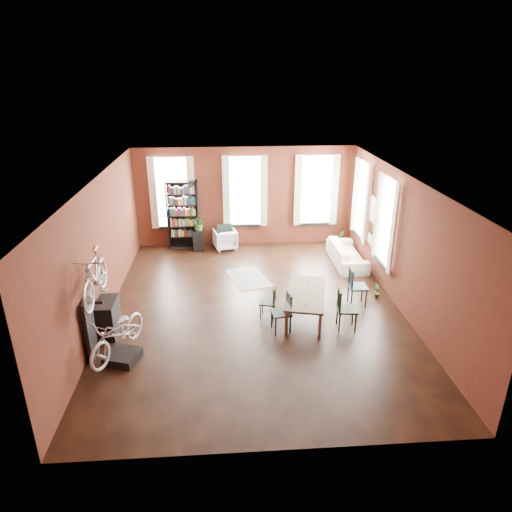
{
  "coord_description": "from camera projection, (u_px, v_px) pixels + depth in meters",
  "views": [
    {
      "loc": [
        -0.69,
        -9.79,
        5.41
      ],
      "look_at": [
        0.07,
        0.6,
        1.14
      ],
      "focal_mm": 32.0,
      "sensor_mm": 36.0,
      "label": 1
    }
  ],
  "objects": [
    {
      "name": "dining_chair_d",
      "position": [
        358.0,
        287.0,
        11.17
      ],
      "size": [
        0.45,
        0.45,
        0.95
      ],
      "primitive_type": "cube",
      "rotation": [
        0.0,
        0.0,
        1.55
      ],
      "color": "#1B383B",
      "rests_on": "ground"
    },
    {
      "name": "bike_wall_rack",
      "position": [
        90.0,
        330.0,
        9.0
      ],
      "size": [
        0.16,
        0.6,
        1.3
      ],
      "primitive_type": "cube",
      "color": "black",
      "rests_on": "ground"
    },
    {
      "name": "white_armchair",
      "position": [
        225.0,
        238.0,
        14.74
      ],
      "size": [
        0.81,
        0.78,
        0.71
      ],
      "primitive_type": "imported",
      "rotation": [
        0.0,
        0.0,
        3.36
      ],
      "color": "white",
      "rests_on": "ground"
    },
    {
      "name": "plant_small",
      "position": [
        377.0,
        295.0,
        11.66
      ],
      "size": [
        0.4,
        0.42,
        0.14
      ],
      "primitive_type": "imported",
      "rotation": [
        0.0,
        0.0,
        0.71
      ],
      "color": "#306227",
      "rests_on": "ground"
    },
    {
      "name": "dining_table",
      "position": [
        305.0,
        305.0,
        10.64
      ],
      "size": [
        1.26,
        2.03,
        0.64
      ],
      "primitive_type": "cube",
      "rotation": [
        0.0,
        0.0,
        -0.23
      ],
      "color": "brown",
      "rests_on": "ground"
    },
    {
      "name": "bicycle_hung",
      "position": [
        92.0,
        260.0,
        8.45
      ],
      "size": [
        0.47,
        1.0,
        1.66
      ],
      "primitive_type": "imported",
      "color": "#A5A8AD",
      "rests_on": "bike_wall_rack"
    },
    {
      "name": "plant_stand",
      "position": [
        198.0,
        240.0,
        14.62
      ],
      "size": [
        0.34,
        0.34,
        0.67
      ],
      "primitive_type": "cube",
      "rotation": [
        0.0,
        0.0,
        0.0
      ],
      "color": "black",
      "rests_on": "ground"
    },
    {
      "name": "dining_chair_b",
      "position": [
        268.0,
        302.0,
        10.62
      ],
      "size": [
        0.44,
        0.44,
        0.78
      ],
      "primitive_type": "cube",
      "rotation": [
        0.0,
        0.0,
        -1.82
      ],
      "color": "black",
      "rests_on": "ground"
    },
    {
      "name": "room",
      "position": [
        263.0,
        217.0,
        10.91
      ],
      "size": [
        9.0,
        9.04,
        3.22
      ],
      "color": "black",
      "rests_on": "ground"
    },
    {
      "name": "striped_rug",
      "position": [
        248.0,
        278.0,
        12.74
      ],
      "size": [
        1.33,
        1.7,
        0.01
      ],
      "primitive_type": "cube",
      "rotation": [
        0.0,
        0.0,
        0.29
      ],
      "color": "black",
      "rests_on": "ground"
    },
    {
      "name": "dining_chair_c",
      "position": [
        347.0,
        309.0,
        10.13
      ],
      "size": [
        0.48,
        0.48,
        0.95
      ],
      "primitive_type": "cube",
      "rotation": [
        0.0,
        0.0,
        1.48
      ],
      "color": "black",
      "rests_on": "ground"
    },
    {
      "name": "dining_chair_a",
      "position": [
        281.0,
        313.0,
        10.04
      ],
      "size": [
        0.47,
        0.47,
        0.9
      ],
      "primitive_type": "cube",
      "rotation": [
        0.0,
        0.0,
        -1.41
      ],
      "color": "#183135",
      "rests_on": "ground"
    },
    {
      "name": "plant_by_sofa",
      "position": [
        339.0,
        243.0,
        14.94
      ],
      "size": [
        0.37,
        0.61,
        0.26
      ],
      "primitive_type": "imported",
      "rotation": [
        0.0,
        0.0,
        0.08
      ],
      "color": "#2D5020",
      "rests_on": "ground"
    },
    {
      "name": "cream_sofa",
      "position": [
        347.0,
        251.0,
        13.58
      ],
      "size": [
        0.61,
        2.08,
        0.81
      ],
      "primitive_type": "imported",
      "rotation": [
        0.0,
        0.0,
        1.57
      ],
      "color": "beige",
      "rests_on": "ground"
    },
    {
      "name": "console_table",
      "position": [
        108.0,
        318.0,
        9.93
      ],
      "size": [
        0.4,
        0.8,
        0.8
      ],
      "primitive_type": "cube",
      "color": "black",
      "rests_on": "ground"
    },
    {
      "name": "bike_trainer",
      "position": [
        123.0,
        357.0,
        9.11
      ],
      "size": [
        0.75,
        0.75,
        0.17
      ],
      "primitive_type": "cube",
      "rotation": [
        0.0,
        0.0,
        -0.3
      ],
      "color": "black",
      "rests_on": "ground"
    },
    {
      "name": "bookshelf",
      "position": [
        183.0,
        215.0,
        14.55
      ],
      "size": [
        1.0,
        0.32,
        2.2
      ],
      "primitive_type": "cube",
      "color": "black",
      "rests_on": "ground"
    },
    {
      "name": "plant_on_stand",
      "position": [
        199.0,
        224.0,
        14.44
      ],
      "size": [
        0.58,
        0.62,
        0.4
      ],
      "primitive_type": "imported",
      "rotation": [
        0.0,
        0.0,
        0.25
      ],
      "color": "#365E25",
      "rests_on": "plant_stand"
    },
    {
      "name": "bicycle_floor",
      "position": [
        115.0,
        315.0,
        8.76
      ],
      "size": [
        0.9,
        1.06,
        1.71
      ],
      "primitive_type": "imported",
      "rotation": [
        0.0,
        0.0,
        -0.4
      ],
      "color": "beige",
      "rests_on": "bike_trainer"
    }
  ]
}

